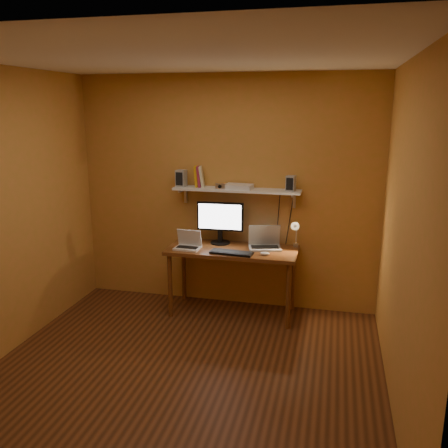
% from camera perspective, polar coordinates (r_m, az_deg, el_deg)
% --- Properties ---
extents(room, '(3.44, 3.24, 2.64)m').
position_cam_1_polar(room, '(3.83, -5.18, -0.34)').
color(room, brown).
rests_on(room, ground).
extents(desk, '(1.40, 0.60, 0.75)m').
position_cam_1_polar(desk, '(5.16, 1.03, -3.88)').
color(desk, brown).
rests_on(desk, ground).
extents(wall_shelf, '(1.40, 0.25, 0.21)m').
position_cam_1_polar(wall_shelf, '(5.18, 1.53, 4.10)').
color(wall_shelf, silver).
rests_on(wall_shelf, room).
extents(monitor, '(0.52, 0.23, 0.47)m').
position_cam_1_polar(monitor, '(5.26, -0.47, 0.43)').
color(monitor, black).
rests_on(monitor, desk).
extents(laptop, '(0.39, 0.32, 0.25)m').
position_cam_1_polar(laptop, '(5.16, 4.91, -2.16)').
color(laptop, '#93959B').
rests_on(laptop, desk).
extents(netbook, '(0.28, 0.21, 0.20)m').
position_cam_1_polar(netbook, '(5.14, -4.31, -2.33)').
color(netbook, silver).
rests_on(netbook, desk).
extents(keyboard, '(0.46, 0.19, 0.02)m').
position_cam_1_polar(keyboard, '(4.95, 0.91, -3.47)').
color(keyboard, black).
rests_on(keyboard, desk).
extents(mouse, '(0.10, 0.07, 0.04)m').
position_cam_1_polar(mouse, '(4.92, 4.95, -3.56)').
color(mouse, silver).
rests_on(mouse, desk).
extents(desk_lamp, '(0.09, 0.23, 0.38)m').
position_cam_1_polar(desk_lamp, '(5.10, 8.61, -0.80)').
color(desk_lamp, silver).
rests_on(desk_lamp, desk).
extents(speaker_left, '(0.12, 0.12, 0.19)m').
position_cam_1_polar(speaker_left, '(5.33, -5.16, 5.51)').
color(speaker_left, '#93959B').
rests_on(speaker_left, wall_shelf).
extents(speaker_right, '(0.11, 0.11, 0.16)m').
position_cam_1_polar(speaker_right, '(5.06, 8.05, 4.86)').
color(speaker_right, '#93959B').
rests_on(speaker_right, wall_shelf).
extents(books, '(0.14, 0.16, 0.23)m').
position_cam_1_polar(books, '(5.29, -3.04, 5.72)').
color(books, '#C78E10').
rests_on(books, wall_shelf).
extents(shelf_camera, '(0.11, 0.05, 0.06)m').
position_cam_1_polar(shelf_camera, '(5.13, -0.45, 4.56)').
color(shelf_camera, silver).
rests_on(shelf_camera, wall_shelf).
extents(router, '(0.31, 0.22, 0.05)m').
position_cam_1_polar(router, '(5.17, 1.79, 4.53)').
color(router, silver).
rests_on(router, wall_shelf).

